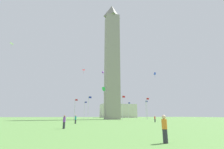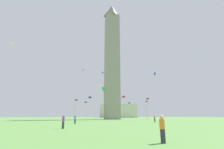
{
  "view_description": "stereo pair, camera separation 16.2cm",
  "coord_description": "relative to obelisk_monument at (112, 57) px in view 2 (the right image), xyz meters",
  "views": [
    {
      "loc": [
        -16.3,
        -71.32,
        1.59
      ],
      "look_at": [
        0.0,
        0.0,
        20.14
      ],
      "focal_mm": 26.07,
      "sensor_mm": 36.0,
      "label": 1
    },
    {
      "loc": [
        -16.14,
        -71.35,
        1.59
      ],
      "look_at": [
        0.0,
        0.0,
        20.14
      ],
      "focal_mm": 26.07,
      "sensor_mm": 36.0,
      "label": 2
    }
  ],
  "objects": [
    {
      "name": "person_red_shirt",
      "position": [
        3.63,
        -32.51,
        -27.78
      ],
      "size": [
        0.32,
        0.32,
        1.6
      ],
      "rotation": [
        0.0,
        0.0,
        1.65
      ],
      "color": "#2D2D38",
      "rests_on": "ground"
    },
    {
      "name": "distant_building",
      "position": [
        19.65,
        63.74,
        -23.16
      ],
      "size": [
        28.69,
        14.94,
        10.82
      ],
      "color": "beige",
      "rests_on": "ground"
    },
    {
      "name": "flagpole_n",
      "position": [
        16.14,
        0.0,
        -23.91
      ],
      "size": [
        1.12,
        0.14,
        8.53
      ],
      "color": "silver",
      "rests_on": "ground"
    },
    {
      "name": "person_teal_shirt",
      "position": [
        -15.9,
        -36.54,
        -27.71
      ],
      "size": [
        0.32,
        0.32,
        1.74
      ],
      "rotation": [
        0.0,
        0.0,
        0.79
      ],
      "color": "#2D2D38",
      "rests_on": "ground"
    },
    {
      "name": "kite_white_diamond",
      "position": [
        -38.49,
        -13.43,
        -2.98
      ],
      "size": [
        1.5,
        1.53,
        1.88
      ],
      "color": "white"
    },
    {
      "name": "kite_green_box",
      "position": [
        -6.72,
        -16.55,
        -18.03
      ],
      "size": [
        1.3,
        1.0,
        2.8
      ],
      "color": "green"
    },
    {
      "name": "flagpole_w",
      "position": [
        0.06,
        -16.08,
        -23.91
      ],
      "size": [
        1.12,
        0.14,
        8.53
      ],
      "color": "silver",
      "rests_on": "ground"
    },
    {
      "name": "flagpole_s",
      "position": [
        -16.03,
        0.0,
        -23.91
      ],
      "size": [
        1.12,
        0.14,
        8.53
      ],
      "color": "silver",
      "rests_on": "ground"
    },
    {
      "name": "flagpole_e",
      "position": [
        0.06,
        16.08,
        -23.91
      ],
      "size": [
        1.12,
        0.14,
        8.53
      ],
      "color": "silver",
      "rests_on": "ground"
    },
    {
      "name": "flagpole_ne",
      "position": [
        11.43,
        11.37,
        -23.91
      ],
      "size": [
        1.12,
        0.14,
        8.53
      ],
      "color": "silver",
      "rests_on": "ground"
    },
    {
      "name": "obelisk_monument",
      "position": [
        0.0,
        0.0,
        0.0
      ],
      "size": [
        6.29,
        6.29,
        57.14
      ],
      "color": "gray",
      "rests_on": "ground"
    },
    {
      "name": "flagpole_nw",
      "position": [
        11.43,
        -11.37,
        -23.91
      ],
      "size": [
        1.12,
        0.14,
        8.53
      ],
      "color": "silver",
      "rests_on": "ground"
    },
    {
      "name": "kite_red_diamond",
      "position": [
        -13.48,
        -8.61,
        -9.51
      ],
      "size": [
        1.02,
        0.86,
        1.67
      ],
      "color": "red"
    },
    {
      "name": "flagpole_sw",
      "position": [
        -11.32,
        -11.37,
        -23.91
      ],
      "size": [
        1.12,
        0.14,
        8.53
      ],
      "color": "silver",
      "rests_on": "ground"
    },
    {
      "name": "ground_plane",
      "position": [
        0.0,
        0.0,
        -28.57
      ],
      "size": [
        260.0,
        260.0,
        0.0
      ],
      "primitive_type": "plane",
      "color": "#609347"
    },
    {
      "name": "person_orange_shirt",
      "position": [
        -10.89,
        -61.96,
        -27.76
      ],
      "size": [
        0.32,
        0.32,
        1.63
      ],
      "rotation": [
        0.0,
        0.0,
        1.03
      ],
      "color": "#2D2D38",
      "rests_on": "ground"
    },
    {
      "name": "person_purple_shirt",
      "position": [
        -17.43,
        -49.22,
        -27.75
      ],
      "size": [
        0.32,
        0.32,
        1.65
      ],
      "rotation": [
        0.0,
        0.0,
        1.53
      ],
      "color": "#2D2D38",
      "rests_on": "ground"
    },
    {
      "name": "kite_purple_delta",
      "position": [
        -5.46,
        -7.57,
        -9.74
      ],
      "size": [
        1.04,
        1.14,
        1.66
      ],
      "color": "purple"
    },
    {
      "name": "flagpole_se",
      "position": [
        -11.32,
        11.37,
        -23.91
      ],
      "size": [
        1.12,
        0.14,
        8.53
      ],
      "color": "silver",
      "rests_on": "ground"
    },
    {
      "name": "kite_blue_box",
      "position": [
        13.52,
        -15.53,
        -11.19
      ],
      "size": [
        0.86,
        0.61,
        1.96
      ],
      "color": "blue"
    }
  ]
}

